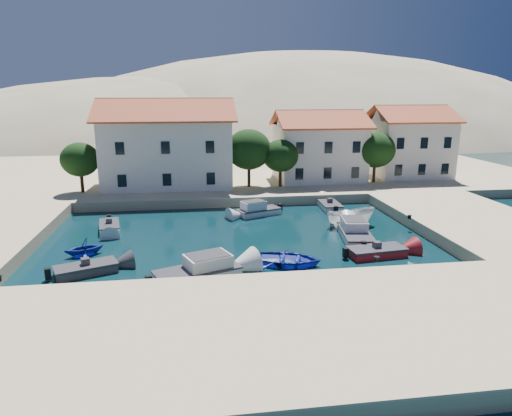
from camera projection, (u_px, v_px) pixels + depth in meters
The scene contains 20 objects.
ground at pixel (252, 289), 27.07m from camera, with size 400.00×400.00×0.00m, color black.
quay_south at pixel (269, 332), 21.19m from camera, with size 52.00×12.00×1.00m, color #C5B187.
quay_east at pixel (472, 222), 39.32m from camera, with size 11.00×20.00×1.00m, color #C5B187.
quay_north at pixel (231, 173), 63.71m from camera, with size 80.00×36.00×1.00m, color #C5B187.
hills at pixel (265, 199), 154.28m from camera, with size 254.00×176.00×99.00m.
building_left at pixel (167, 142), 51.69m from camera, with size 14.70×9.45×9.70m.
building_mid at pixel (319, 145), 55.26m from camera, with size 10.50×8.40×8.30m.
building_right at pixel (409, 140), 57.78m from camera, with size 9.45×8.40×8.80m.
trees at pixel (262, 153), 50.94m from camera, with size 37.30×5.30×6.45m.
bollards at pixel (286, 247), 30.88m from camera, with size 29.36×9.56×0.30m.
motorboat_grey_sw at pixel (86, 269), 29.30m from camera, with size 4.20×3.03×1.25m.
cabin_cruiser_south at pixel (197, 271), 28.55m from camera, with size 5.77×4.07×1.60m.
rowboat_south at pixel (286, 264), 31.00m from camera, with size 3.39×4.75×0.98m, color #1B2998.
motorboat_red_se at pixel (376, 252), 32.52m from camera, with size 4.29×2.31×1.25m.
cabin_cruiser_east at pixel (355, 233), 36.36m from camera, with size 2.97×5.62×1.60m.
boat_east at pixel (350, 226), 39.92m from camera, with size 1.68×4.48×1.73m, color silver.
motorboat_white_ne at pixel (330, 206), 45.88m from camera, with size 1.93×3.92×1.25m.
rowboat_west at pixel (85, 255), 32.69m from camera, with size 2.33×2.70×1.42m, color #1B2998.
motorboat_white_west at pixel (109, 227), 38.64m from camera, with size 2.18×3.81×1.25m.
cabin_cruiser_north at pixel (259, 210), 43.38m from camera, with size 4.48×3.16×1.60m.
Camera 1 is at (-3.28, -24.86, 11.29)m, focal length 32.00 mm.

